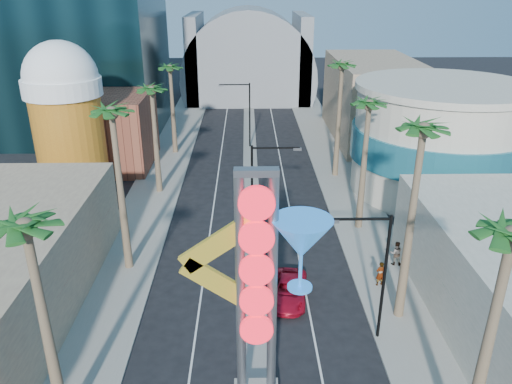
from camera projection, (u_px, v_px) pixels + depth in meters
name	position (u px, v px, depth m)	size (l,w,h in m)	color
sidewalk_west	(163.00, 173.00, 53.76)	(5.00, 100.00, 0.15)	gray
sidewalk_east	(338.00, 172.00, 54.09)	(5.00, 100.00, 0.15)	gray
median	(250.00, 163.00, 56.68)	(1.60, 84.00, 0.15)	gray
brick_filler_west	(105.00, 130.00, 54.85)	(10.00, 10.00, 8.00)	brown
filler_east	(374.00, 100.00, 64.20)	(10.00, 20.00, 10.00)	#94755F
beer_mug	(67.00, 115.00, 45.97)	(7.00, 7.00, 14.50)	#A85016
turquoise_building	(439.00, 140.00, 47.61)	(16.60, 16.60, 10.60)	#B1AB96
canopy	(248.00, 73.00, 86.23)	(22.00, 16.00, 22.00)	slate
neon_sign	(275.00, 282.00, 21.66)	(6.53, 2.60, 12.55)	gray
streetlight_0	(259.00, 184.00, 38.26)	(3.79, 0.25, 8.00)	black
streetlight_1	(245.00, 109.00, 60.28)	(3.79, 0.25, 8.00)	black
streetlight_2	(377.00, 267.00, 27.37)	(3.45, 0.25, 8.00)	black
palm_0	(28.00, 241.00, 19.57)	(2.40, 2.40, 11.70)	brown
palm_1	(113.00, 124.00, 32.07)	(2.40, 2.40, 12.70)	brown
palm_2	(152.00, 97.00, 45.46)	(2.40, 2.40, 11.20)	brown
palm_3	(170.00, 73.00, 56.48)	(2.40, 2.40, 11.20)	brown
palm_4	(509.00, 253.00, 17.87)	(2.40, 2.40, 12.20)	brown
palm_5	(422.00, 144.00, 26.70)	(2.40, 2.40, 13.20)	brown
palm_6	(369.00, 113.00, 38.25)	(2.40, 2.40, 11.70)	brown
palm_7	(342.00, 73.00, 48.92)	(2.40, 2.40, 12.70)	brown
red_pickup	(289.00, 290.00, 32.60)	(2.24, 4.85, 1.35)	#B70E25
pedestrian_a	(380.00, 274.00, 33.71)	(0.65, 0.43, 1.79)	gray
pedestrian_b	(396.00, 253.00, 36.17)	(0.89, 0.70, 1.84)	gray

